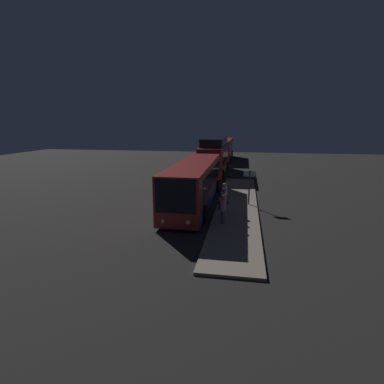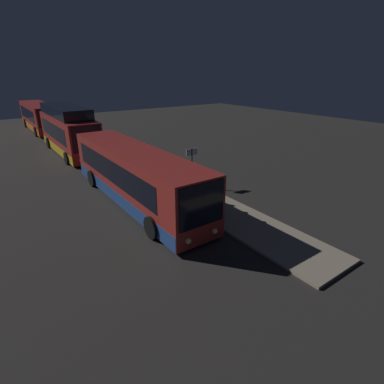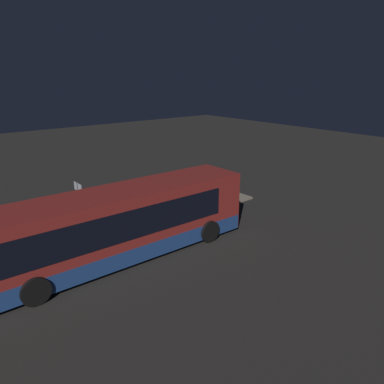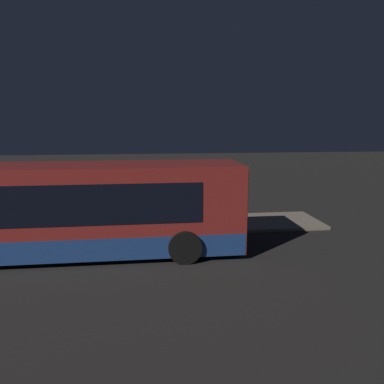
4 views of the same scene
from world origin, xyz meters
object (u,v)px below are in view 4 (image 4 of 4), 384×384
object	(u,v)px
passenger_boarding	(183,206)
trash_bin	(70,224)
passenger_with_bags	(149,206)
passenger_waiting	(120,205)
sign_post	(75,186)
bus_lead	(51,211)
suitcase	(108,226)

from	to	relation	value
passenger_boarding	trash_bin	xyz separation A→B (m)	(-4.37, -0.15, -0.56)
passenger_boarding	passenger_with_bags	world-z (taller)	passenger_with_bags
passenger_boarding	trash_bin	size ratio (longest dim) A/B	2.50
passenger_waiting	sign_post	bearing A→B (deg)	-170.47
bus_lead	passenger_waiting	world-z (taller)	bus_lead
passenger_boarding	trash_bin	bearing A→B (deg)	-128.90
passenger_with_bags	sign_post	xyz separation A→B (m)	(-3.03, 1.55, 0.58)
passenger_boarding	passenger_waiting	world-z (taller)	passenger_waiting
bus_lead	passenger_with_bags	distance (m)	3.88
bus_lead	passenger_with_bags	bearing A→B (deg)	35.83
trash_bin	sign_post	bearing A→B (deg)	90.84
passenger_with_bags	sign_post	distance (m)	3.45
passenger_waiting	bus_lead	bearing A→B (deg)	-83.46
trash_bin	passenger_boarding	bearing A→B (deg)	2.02
passenger_boarding	sign_post	xyz separation A→B (m)	(-4.39, 1.48, 0.64)
bus_lead	sign_post	xyz separation A→B (m)	(0.10, 3.81, 0.17)
suitcase	trash_bin	world-z (taller)	suitcase
passenger_with_bags	trash_bin	distance (m)	3.07
passenger_boarding	sign_post	world-z (taller)	sign_post
bus_lead	passenger_with_bags	xyz separation A→B (m)	(3.13, 2.26, -0.41)
passenger_boarding	suitcase	distance (m)	2.99
passenger_waiting	trash_bin	world-z (taller)	passenger_waiting
bus_lead	suitcase	bearing A→B (deg)	50.97
bus_lead	sign_post	world-z (taller)	bus_lead
passenger_with_bags	trash_bin	xyz separation A→B (m)	(-3.00, -0.08, -0.62)
passenger_waiting	sign_post	distance (m)	2.54
passenger_waiting	passenger_with_bags	bearing A→B (deg)	49.31
passenger_boarding	passenger_with_bags	xyz separation A→B (m)	(-1.37, -0.07, 0.06)
passenger_boarding	suitcase	xyz separation A→B (m)	(-2.91, -0.37, -0.60)
bus_lead	passenger_boarding	size ratio (longest dim) A/B	7.58
sign_post	suitcase	bearing A→B (deg)	-51.25
suitcase	sign_post	xyz separation A→B (m)	(-1.49, 1.85, 1.24)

